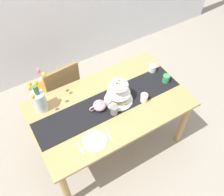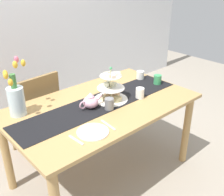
% 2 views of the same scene
% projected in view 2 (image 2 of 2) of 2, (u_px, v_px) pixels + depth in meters
% --- Properties ---
extents(ground_plane, '(8.00, 8.00, 0.00)m').
position_uv_depth(ground_plane, '(103.00, 172.00, 2.65)').
color(ground_plane, gray).
extents(room_wall_rear, '(6.00, 0.08, 2.60)m').
position_uv_depth(room_wall_rear, '(14.00, 17.00, 3.14)').
color(room_wall_rear, silver).
rests_on(room_wall_rear, ground_plane).
extents(dining_table, '(1.63, 0.95, 0.76)m').
position_uv_depth(dining_table, '(102.00, 114.00, 2.37)').
color(dining_table, tan).
rests_on(dining_table, ground_plane).
extents(chair_left, '(0.45, 0.45, 0.91)m').
position_uv_depth(chair_left, '(36.00, 111.00, 2.73)').
color(chair_left, olive).
rests_on(chair_left, ground_plane).
extents(table_runner, '(1.59, 0.34, 0.00)m').
position_uv_depth(table_runner, '(101.00, 103.00, 2.33)').
color(table_runner, black).
rests_on(table_runner, dining_table).
extents(tiered_cake_stand, '(0.30, 0.30, 0.30)m').
position_uv_depth(tiered_cake_stand, '(111.00, 90.00, 2.34)').
color(tiered_cake_stand, beige).
rests_on(tiered_cake_stand, table_runner).
extents(teapot, '(0.24, 0.13, 0.14)m').
position_uv_depth(teapot, '(91.00, 102.00, 2.22)').
color(teapot, '#E5A8BC').
rests_on(teapot, table_runner).
extents(tulip_vase, '(0.20, 0.21, 0.45)m').
position_uv_depth(tulip_vase, '(16.00, 97.00, 2.08)').
color(tulip_vase, silver).
rests_on(tulip_vase, dining_table).
extents(cream_jug, '(0.08, 0.08, 0.08)m').
position_uv_depth(cream_jug, '(140.00, 75.00, 2.81)').
color(cream_jug, white).
rests_on(cream_jug, dining_table).
extents(dinner_plate_left, '(0.23, 0.23, 0.01)m').
position_uv_depth(dinner_plate_left, '(93.00, 132.00, 1.91)').
color(dinner_plate_left, white).
rests_on(dinner_plate_left, dining_table).
extents(fork_left, '(0.03, 0.15, 0.01)m').
position_uv_depth(fork_left, '(76.00, 140.00, 1.82)').
color(fork_left, silver).
rests_on(fork_left, dining_table).
extents(knife_left, '(0.03, 0.17, 0.01)m').
position_uv_depth(knife_left, '(108.00, 125.00, 2.00)').
color(knife_left, silver).
rests_on(knife_left, dining_table).
extents(mug_grey, '(0.08, 0.08, 0.09)m').
position_uv_depth(mug_grey, '(109.00, 104.00, 2.20)').
color(mug_grey, slate).
rests_on(mug_grey, table_runner).
extents(mug_white_text, '(0.08, 0.08, 0.09)m').
position_uv_depth(mug_white_text, '(140.00, 93.00, 2.40)').
color(mug_white_text, white).
rests_on(mug_white_text, dining_table).
extents(mug_orange, '(0.08, 0.08, 0.09)m').
position_uv_depth(mug_orange, '(158.00, 80.00, 2.68)').
color(mug_orange, '#389356').
rests_on(mug_orange, dining_table).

